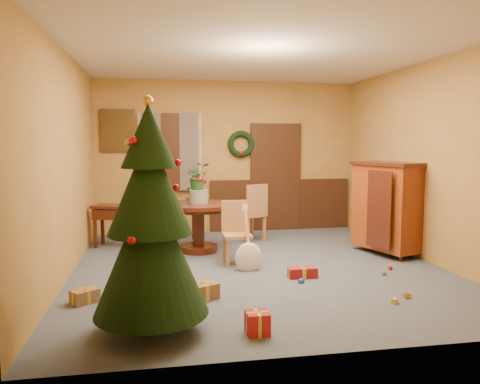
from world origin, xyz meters
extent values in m
plane|color=#363E4F|center=(0.00, 0.00, 0.00)|extent=(5.50, 5.50, 0.00)
plane|color=silver|center=(0.00, 0.00, 2.90)|extent=(5.50, 5.50, 0.00)
plane|color=olive|center=(0.00, 2.75, 1.45)|extent=(5.00, 0.00, 5.00)
plane|color=olive|center=(0.00, -2.75, 1.45)|extent=(5.00, 0.00, 5.00)
plane|color=olive|center=(-2.50, 0.00, 1.45)|extent=(0.00, 5.50, 5.50)
plane|color=olive|center=(2.50, 0.00, 1.45)|extent=(0.00, 5.50, 5.50)
cube|color=black|center=(1.05, 2.71, 0.50)|extent=(2.80, 0.06, 1.00)
cube|color=black|center=(0.95, 2.70, 1.05)|extent=(1.00, 0.08, 2.10)
cube|color=white|center=(0.95, 2.73, 1.00)|extent=(0.80, 0.03, 1.90)
cube|color=black|center=(-1.10, 2.70, 1.55)|extent=(1.05, 0.08, 1.45)
cube|color=white|center=(-1.10, 2.73, 1.55)|extent=(0.88, 0.03, 1.25)
cube|color=white|center=(-1.48, 2.65, 1.55)|extent=(0.42, 0.02, 1.45)
cube|color=white|center=(-0.72, 2.65, 1.55)|extent=(0.42, 0.02, 1.45)
torus|color=black|center=(0.25, 2.67, 1.70)|extent=(0.51, 0.11, 0.51)
cube|color=#4C3819|center=(-2.05, 2.71, 1.95)|extent=(0.62, 0.05, 0.78)
cube|color=gray|center=(-2.05, 2.74, 1.95)|extent=(0.48, 0.02, 0.62)
cylinder|color=black|center=(-0.72, 1.08, 0.74)|extent=(1.12, 1.12, 0.06)
cylinder|color=black|center=(-0.72, 1.08, 0.68)|extent=(1.00, 1.00, 0.04)
cylinder|color=black|center=(-0.72, 1.08, 0.38)|extent=(0.18, 0.18, 0.62)
cylinder|color=black|center=(-0.72, 1.08, 0.05)|extent=(0.60, 0.60, 0.10)
cylinder|color=slate|center=(-0.72, 1.08, 0.88)|extent=(0.29, 0.29, 0.22)
imported|color=#1E4C23|center=(-0.72, 1.08, 1.20)|extent=(0.38, 0.33, 0.43)
cube|color=#9A693D|center=(-0.26, 0.18, 0.42)|extent=(0.39, 0.39, 0.05)
cube|color=#9A693D|center=(-0.26, 0.36, 0.67)|extent=(0.39, 0.04, 0.46)
cube|color=#9A693D|center=(-0.10, 0.34, 0.20)|extent=(0.04, 0.04, 0.40)
cube|color=#9A693D|center=(-0.42, 0.34, 0.20)|extent=(0.04, 0.04, 0.40)
cube|color=#9A693D|center=(-0.10, 0.02, 0.20)|extent=(0.04, 0.04, 0.40)
cube|color=#9A693D|center=(-0.41, 0.02, 0.20)|extent=(0.04, 0.04, 0.40)
cube|color=#9A693D|center=(0.24, 1.73, 0.47)|extent=(0.59, 0.59, 0.05)
cube|color=#9A693D|center=(0.33, 1.55, 0.75)|extent=(0.41, 0.23, 0.52)
cube|color=#9A693D|center=(0.16, 1.49, 0.22)|extent=(0.06, 0.06, 0.45)
cube|color=#9A693D|center=(0.48, 1.65, 0.22)|extent=(0.06, 0.06, 0.45)
cube|color=#9A693D|center=(0.00, 1.81, 0.22)|extent=(0.06, 0.06, 0.45)
cube|color=#9A693D|center=(0.32, 1.97, 0.22)|extent=(0.06, 0.06, 0.45)
cylinder|color=black|center=(-0.71, 2.04, 0.36)|extent=(0.09, 0.09, 0.72)
cylinder|color=black|center=(-0.71, 2.04, 0.73)|extent=(0.29, 0.29, 0.03)
imported|color=#19471E|center=(-0.71, 2.04, 0.96)|extent=(0.26, 0.22, 0.44)
cylinder|color=#382111|center=(-1.43, -2.06, 0.11)|extent=(0.13, 0.13, 0.23)
cone|color=black|center=(-1.43, -2.06, 0.80)|extent=(1.03, 1.03, 1.22)
cone|color=black|center=(-1.43, -2.06, 1.36)|extent=(0.75, 0.75, 0.89)
cone|color=black|center=(-1.43, -2.06, 1.78)|extent=(0.49, 0.49, 0.56)
sphere|color=gold|center=(-1.43, -2.06, 2.08)|extent=(0.09, 0.09, 0.09)
cube|color=black|center=(-2.01, 1.64, 0.68)|extent=(0.87, 0.62, 0.05)
cube|color=black|center=(-2.01, 1.64, 0.56)|extent=(0.82, 0.57, 0.17)
cube|color=black|center=(-2.35, 1.64, 0.33)|extent=(0.13, 0.28, 0.65)
cube|color=black|center=(-1.68, 1.64, 0.33)|extent=(0.13, 0.28, 0.65)
cube|color=#511909|center=(2.15, 0.42, 0.74)|extent=(0.83, 1.16, 1.30)
cube|color=black|center=(2.15, 0.42, 1.40)|extent=(0.91, 1.24, 0.05)
cylinder|color=black|center=(2.15, -0.02, 0.05)|extent=(0.07, 0.07, 0.09)
cylinder|color=black|center=(2.15, 0.86, 0.05)|extent=(0.07, 0.07, 0.09)
cube|color=brown|center=(-0.89, -1.21, 0.09)|extent=(0.40, 0.36, 0.17)
cube|color=gold|center=(-0.89, -1.21, 0.09)|extent=(0.32, 0.17, 0.18)
cube|color=gold|center=(-0.89, -1.21, 0.09)|extent=(0.15, 0.24, 0.18)
cube|color=maroon|center=(-0.49, -2.25, 0.10)|extent=(0.21, 0.21, 0.20)
cube|color=gold|center=(-0.49, -2.25, 0.10)|extent=(0.21, 0.03, 0.21)
cube|color=gold|center=(-0.49, -2.25, 0.10)|extent=(0.03, 0.21, 0.21)
cube|color=brown|center=(-2.15, -1.11, 0.07)|extent=(0.33, 0.31, 0.15)
cube|color=gold|center=(-2.15, -1.11, 0.07)|extent=(0.24, 0.18, 0.15)
cube|color=gold|center=(-2.15, -1.11, 0.07)|extent=(0.14, 0.18, 0.15)
cube|color=maroon|center=(0.46, -0.62, 0.06)|extent=(0.37, 0.15, 0.13)
cube|color=gold|center=(0.46, -0.62, 0.06)|extent=(0.37, 0.03, 0.13)
cube|color=gold|center=(0.46, -0.62, 0.06)|extent=(0.05, 0.15, 0.13)
cube|color=#2643A8|center=(0.37, -0.84, 0.03)|extent=(0.09, 0.09, 0.05)
sphere|color=#268424|center=(1.54, -0.71, 0.03)|extent=(0.06, 0.06, 0.06)
cube|color=gold|center=(1.14, -1.72, 0.03)|extent=(0.09, 0.09, 0.05)
sphere|color=#B20B16|center=(1.75, -0.47, 0.03)|extent=(0.06, 0.06, 0.06)
cube|color=gold|center=(1.36, -1.59, 0.03)|extent=(0.09, 0.07, 0.05)
camera|label=1|loc=(-1.36, -6.23, 1.72)|focal=35.00mm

